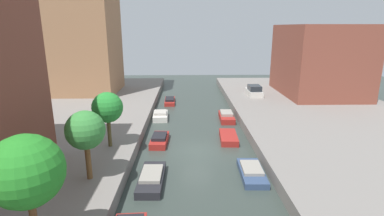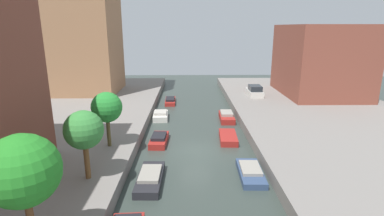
% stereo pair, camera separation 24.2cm
% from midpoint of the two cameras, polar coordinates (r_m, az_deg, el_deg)
% --- Properties ---
extents(ground_plane, '(84.00, 84.00, 0.00)m').
position_cam_midpoint_polar(ground_plane, '(25.99, 0.95, -8.20)').
color(ground_plane, '#333D38').
extents(quay_left, '(20.00, 64.00, 1.00)m').
position_cam_midpoint_polar(quay_left, '(29.46, -29.85, -6.40)').
color(quay_left, gray).
rests_on(quay_left, ground_plane).
extents(quay_right, '(20.00, 64.00, 1.00)m').
position_cam_midpoint_polar(quay_right, '(30.22, 30.88, -6.02)').
color(quay_right, gray).
rests_on(quay_right, ground_plane).
extents(apartment_tower_far, '(10.00, 9.33, 22.75)m').
position_cam_midpoint_polar(apartment_tower_far, '(46.66, -20.80, 16.83)').
color(apartment_tower_far, '#9E704C').
rests_on(apartment_tower_far, quay_left).
extents(low_block_right, '(10.00, 12.90, 9.69)m').
position_cam_midpoint_polar(low_block_right, '(46.02, 23.53, 8.42)').
color(low_block_right, brown).
rests_on(low_block_right, quay_right).
extents(street_tree_0, '(2.92, 2.92, 5.46)m').
position_cam_midpoint_polar(street_tree_0, '(13.38, -29.33, -10.55)').
color(street_tree_0, brown).
rests_on(street_tree_0, quay_left).
extents(street_tree_1, '(2.43, 2.43, 4.48)m').
position_cam_midpoint_polar(street_tree_1, '(19.40, -19.74, -4.08)').
color(street_tree_1, brown).
rests_on(street_tree_1, quay_left).
extents(street_tree_2, '(2.44, 2.44, 4.47)m').
position_cam_midpoint_polar(street_tree_2, '(24.29, -15.80, 0.07)').
color(street_tree_2, brown).
rests_on(street_tree_2, quay_left).
extents(parked_car, '(1.85, 4.16, 1.46)m').
position_cam_midpoint_polar(parked_car, '(42.93, 12.10, 3.18)').
color(parked_car, beige).
rests_on(parked_car, quay_right).
extents(moored_boat_left_2, '(1.71, 4.50, 0.76)m').
position_cam_midpoint_polar(moored_boat_left_2, '(21.14, -7.71, -13.18)').
color(moored_boat_left_2, '#232328').
rests_on(moored_boat_left_2, ground_plane).
extents(moored_boat_left_3, '(1.61, 3.66, 0.83)m').
position_cam_midpoint_polar(moored_boat_left_3, '(27.64, -6.11, -6.02)').
color(moored_boat_left_3, maroon).
rests_on(moored_boat_left_3, ground_plane).
extents(moored_boat_left_4, '(1.78, 3.34, 0.91)m').
position_cam_midpoint_polar(moored_boat_left_4, '(34.77, -5.86, -1.45)').
color(moored_boat_left_4, beige).
rests_on(moored_boat_left_4, ground_plane).
extents(moored_boat_left_5, '(1.49, 4.25, 0.78)m').
position_cam_midpoint_polar(moored_boat_left_5, '(41.89, -4.03, 1.40)').
color(moored_boat_left_5, maroon).
rests_on(moored_boat_left_5, ground_plane).
extents(moored_boat_right_2, '(1.75, 4.08, 0.65)m').
position_cam_midpoint_polar(moored_boat_right_2, '(22.25, 11.51, -11.98)').
color(moored_boat_right_2, '#33476B').
rests_on(moored_boat_right_2, ground_plane).
extents(moored_boat_right_3, '(1.74, 3.66, 0.56)m').
position_cam_midpoint_polar(moored_boat_right_3, '(28.38, 7.19, -5.64)').
color(moored_boat_right_3, maroon).
rests_on(moored_boat_right_3, ground_plane).
extents(moored_boat_right_4, '(1.64, 3.97, 0.93)m').
position_cam_midpoint_polar(moored_boat_right_4, '(34.40, 6.86, -1.66)').
color(moored_boat_right_4, maroon).
rests_on(moored_boat_right_4, ground_plane).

